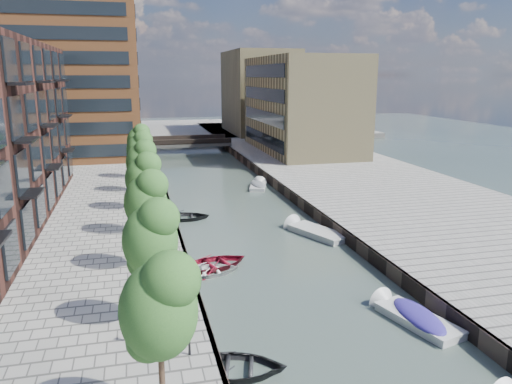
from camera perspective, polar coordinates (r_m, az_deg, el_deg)
name	(u,v)px	position (r m, az deg, el deg)	size (l,w,h in m)	color
water	(224,194)	(52.98, -3.69, -0.26)	(300.00, 300.00, 0.00)	#38473F
quay_right	(363,182)	(57.78, 12.12, 1.12)	(20.00, 140.00, 1.00)	gray
quay_wall_left	(165,193)	(52.18, -10.30, -0.09)	(0.25, 140.00, 1.00)	#332823
quay_wall_right	(279,187)	(54.24, 2.66, 0.62)	(0.25, 140.00, 1.00)	#332823
far_closure	(175,130)	(111.73, -9.20, 6.98)	(80.00, 40.00, 1.00)	gray
tower	(69,48)	(76.26, -20.60, 15.18)	(18.00, 18.00, 30.00)	#9A572C
tan_block_near	(301,104)	(77.03, 5.20, 9.95)	(12.00, 25.00, 14.00)	tan
tan_block_far	(259,92)	(101.91, 0.38, 11.35)	(12.00, 20.00, 16.00)	tan
bridge	(190,143)	(83.94, -7.60, 5.62)	(13.00, 6.00, 1.30)	gray
tree_0	(158,304)	(16.33, -11.09, -12.47)	(2.50, 2.50, 5.95)	#382619
tree_1	(150,236)	(22.85, -12.01, -4.95)	(2.50, 2.50, 5.95)	#382619
tree_2	(146,199)	(29.59, -12.51, -0.81)	(2.50, 2.50, 5.95)	#382619
tree_3	(143,176)	(36.43, -12.82, 1.79)	(2.50, 2.50, 5.95)	#382619
tree_4	(141,160)	(43.32, -13.04, 3.56)	(2.50, 2.50, 5.95)	#382619
tree_5	(139,149)	(50.24, -13.19, 4.85)	(2.50, 2.50, 5.95)	#382619
tree_6	(138,140)	(57.18, -13.31, 5.82)	(2.50, 2.50, 5.95)	#382619
lamp_0	(188,299)	(20.79, -7.80, -11.98)	(0.24, 0.24, 4.12)	black
lamp_1	(163,203)	(35.89, -10.57, -1.22)	(0.24, 0.24, 4.12)	black
lamp_2	(153,164)	(51.53, -11.66, 3.11)	(0.24, 0.24, 4.12)	black
sloop_1	(233,373)	(22.54, -2.60, -19.94)	(3.28, 4.59, 0.95)	black
sloop_2	(214,267)	(33.26, -4.77, -8.57)	(3.34, 4.68, 0.97)	maroon
sloop_3	(207,274)	(32.22, -5.60, -9.33)	(2.99, 4.18, 0.87)	white
sloop_4	(183,219)	(44.16, -8.35, -3.12)	(3.34, 4.67, 0.97)	black
motorboat_2	(311,232)	(40.15, 6.34, -4.57)	(4.09, 6.02, 1.91)	#BABAB8
motorboat_3	(411,316)	(27.63, 17.32, -13.43)	(3.01, 5.34, 1.69)	silver
motorboat_4	(258,186)	(56.12, 0.29, 0.74)	(3.00, 5.00, 1.58)	#B7B7B5
car	(283,151)	(71.98, 3.08, 4.69)	(1.58, 3.94, 1.34)	#9D9FA2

